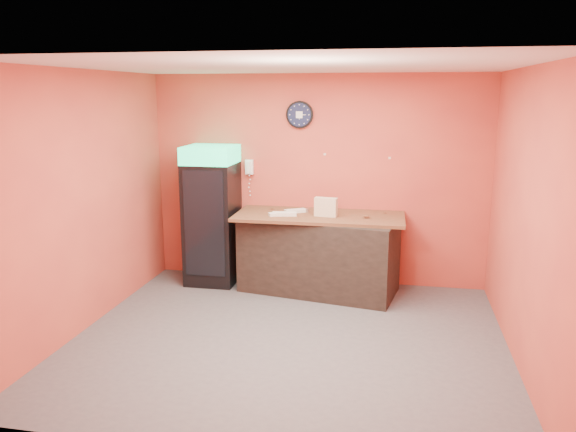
# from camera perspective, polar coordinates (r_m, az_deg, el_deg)

# --- Properties ---
(floor) EXTENTS (4.50, 4.50, 0.00)m
(floor) POSITION_cam_1_polar(r_m,az_deg,el_deg) (6.07, 0.04, -12.42)
(floor) COLOR #47474C
(floor) RESTS_ON ground
(back_wall) EXTENTS (4.50, 0.02, 2.80)m
(back_wall) POSITION_cam_1_polar(r_m,az_deg,el_deg) (7.57, 2.97, 3.66)
(back_wall) COLOR #D3533B
(back_wall) RESTS_ON floor
(left_wall) EXTENTS (0.02, 4.00, 2.80)m
(left_wall) POSITION_cam_1_polar(r_m,az_deg,el_deg) (6.44, -19.99, 1.38)
(left_wall) COLOR #D3533B
(left_wall) RESTS_ON floor
(right_wall) EXTENTS (0.02, 4.00, 2.80)m
(right_wall) POSITION_cam_1_polar(r_m,az_deg,el_deg) (5.65, 23.03, -0.33)
(right_wall) COLOR #D3533B
(right_wall) RESTS_ON floor
(ceiling) EXTENTS (4.50, 4.00, 0.02)m
(ceiling) POSITION_cam_1_polar(r_m,az_deg,el_deg) (5.52, 0.05, 15.01)
(ceiling) COLOR white
(ceiling) RESTS_ON back_wall
(beverage_cooler) EXTENTS (0.66, 0.67, 1.87)m
(beverage_cooler) POSITION_cam_1_polar(r_m,az_deg,el_deg) (7.61, -7.81, -0.13)
(beverage_cooler) COLOR black
(beverage_cooler) RESTS_ON floor
(prep_counter) EXTENTS (2.09, 1.20, 0.98)m
(prep_counter) POSITION_cam_1_polar(r_m,az_deg,el_deg) (7.33, 3.16, -3.91)
(prep_counter) COLOR black
(prep_counter) RESTS_ON floor
(wall_clock) EXTENTS (0.36, 0.06, 0.36)m
(wall_clock) POSITION_cam_1_polar(r_m,az_deg,el_deg) (7.50, 1.19, 10.25)
(wall_clock) COLOR black
(wall_clock) RESTS_ON back_wall
(wall_phone) EXTENTS (0.11, 0.10, 0.20)m
(wall_phone) POSITION_cam_1_polar(r_m,az_deg,el_deg) (7.68, -3.95, 4.99)
(wall_phone) COLOR white
(wall_phone) RESTS_ON back_wall
(butcher_paper) EXTENTS (2.16, 0.96, 0.04)m
(butcher_paper) POSITION_cam_1_polar(r_m,az_deg,el_deg) (7.20, 3.21, 0.00)
(butcher_paper) COLOR brown
(butcher_paper) RESTS_ON prep_counter
(sub_roll_stack) EXTENTS (0.29, 0.14, 0.24)m
(sub_roll_stack) POSITION_cam_1_polar(r_m,az_deg,el_deg) (7.07, 3.86, 0.91)
(sub_roll_stack) COLOR beige
(sub_roll_stack) RESTS_ON butcher_paper
(wrapped_sandwich_left) EXTENTS (0.28, 0.22, 0.04)m
(wrapped_sandwich_left) POSITION_cam_1_polar(r_m,az_deg,el_deg) (7.13, -0.90, 0.20)
(wrapped_sandwich_left) COLOR silver
(wrapped_sandwich_left) RESTS_ON butcher_paper
(wrapped_sandwich_mid) EXTENTS (0.32, 0.18, 0.04)m
(wrapped_sandwich_mid) POSITION_cam_1_polar(r_m,az_deg,el_deg) (7.12, -0.36, 0.22)
(wrapped_sandwich_mid) COLOR silver
(wrapped_sandwich_mid) RESTS_ON butcher_paper
(wrapped_sandwich_right) EXTENTS (0.30, 0.25, 0.04)m
(wrapped_sandwich_right) POSITION_cam_1_polar(r_m,az_deg,el_deg) (7.31, 0.79, 0.53)
(wrapped_sandwich_right) COLOR silver
(wrapped_sandwich_right) RESTS_ON butcher_paper
(kitchen_tool) EXTENTS (0.05, 0.05, 0.05)m
(kitchen_tool) POSITION_cam_1_polar(r_m,az_deg,el_deg) (7.32, 1.96, 0.59)
(kitchen_tool) COLOR silver
(kitchen_tool) RESTS_ON butcher_paper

